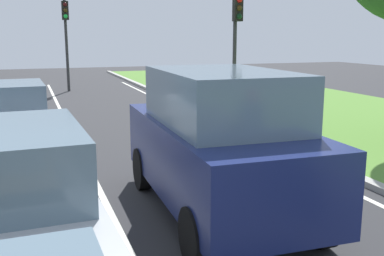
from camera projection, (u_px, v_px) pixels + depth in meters
ground_plane at (107, 146)px, 11.70m from camera, size 60.00×60.00×0.00m
lane_line_center at (79, 148)px, 11.46m from camera, size 0.12×32.00×0.01m
lane_line_right_edge at (235, 136)px, 12.89m from camera, size 0.12×32.00×0.01m
grass_verge_right at (375, 124)px, 14.52m from camera, size 9.00×48.00×0.06m
curb_right at (251, 133)px, 13.05m from camera, size 0.24×48.00×0.12m
car_suv_ahead at (218, 142)px, 7.03m from camera, size 2.08×4.55×2.28m
car_sedan_left_lane at (8, 213)px, 4.89m from camera, size 1.96×4.36×1.86m
car_hatchback_far at (10, 123)px, 10.14m from camera, size 1.84×3.76×1.78m
traffic_light_near_right at (236, 29)px, 16.31m from camera, size 0.32×0.50×4.41m
traffic_light_far_median at (66, 28)px, 22.55m from camera, size 0.32×0.50×4.59m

